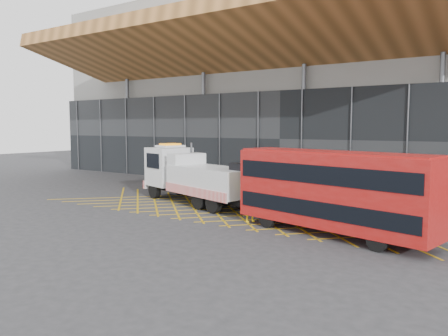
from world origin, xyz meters
The scene contains 6 objects.
ground_plane centered at (0.00, 0.00, 0.00)m, with size 120.00×120.00×0.00m, color #2D2D2F.
road_markings centered at (4.80, 0.00, 0.01)m, with size 26.36×7.16×0.01m.
construction_building centered at (1.92, 18.40, 8.98)m, with size 55.00×23.97×18.00m.
recovery_truck centered at (0.87, 1.09, 1.80)m, with size 11.12×5.37×3.91m.
bus_towed centered at (11.42, -2.16, 2.17)m, with size 9.84×4.23×3.90m.
worker centered at (6.89, -1.77, 0.99)m, with size 0.72×0.47×1.97m, color yellow.
Camera 1 is at (18.40, -21.44, 5.04)m, focal length 35.00 mm.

